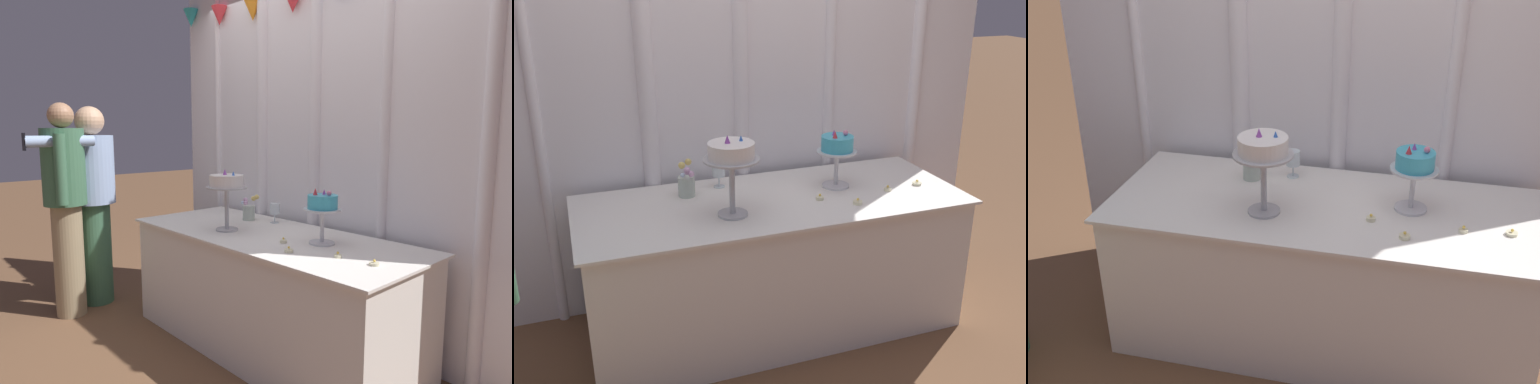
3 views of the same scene
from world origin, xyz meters
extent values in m
plane|color=brown|center=(0.00, 0.00, 0.00)|extent=(24.00, 24.00, 0.00)
cube|color=white|center=(0.00, 0.60, 1.38)|extent=(3.13, 0.04, 2.77)
cylinder|color=white|center=(-1.14, 0.57, 1.38)|extent=(0.06, 0.06, 2.77)
cylinder|color=white|center=(-0.56, 0.57, 1.38)|extent=(0.10, 0.10, 2.77)
cylinder|color=white|center=(-0.02, 0.57, 1.38)|extent=(0.09, 0.09, 2.77)
cylinder|color=white|center=(0.54, 0.57, 1.38)|extent=(0.07, 0.07, 2.77)
cylinder|color=white|center=(1.15, 0.57, 1.38)|extent=(0.08, 0.08, 2.77)
cube|color=white|center=(0.00, 0.10, 0.38)|extent=(2.03, 0.79, 0.77)
cube|color=white|center=(0.00, 0.10, 0.78)|extent=(2.08, 0.84, 0.01)
cylinder|color=#B2B2B7|center=(-0.26, -0.04, 0.79)|extent=(0.15, 0.15, 0.01)
cylinder|color=#B2B2B7|center=(-0.26, -0.04, 0.93)|extent=(0.03, 0.03, 0.28)
cylinder|color=#B2B2B7|center=(-0.26, -0.04, 1.08)|extent=(0.28, 0.28, 0.01)
cylinder|color=white|center=(-0.26, -0.04, 1.12)|extent=(0.23, 0.23, 0.08)
cone|color=blue|center=(-0.21, -0.02, 1.17)|extent=(0.02, 0.02, 0.03)
cone|color=purple|center=(-0.28, -0.04, 1.18)|extent=(0.03, 0.03, 0.04)
cylinder|color=silver|center=(0.40, 0.15, 0.79)|extent=(0.15, 0.15, 0.01)
cylinder|color=silver|center=(0.40, 0.15, 0.89)|extent=(0.02, 0.02, 0.19)
cylinder|color=silver|center=(0.40, 0.15, 0.99)|extent=(0.22, 0.22, 0.01)
cylinder|color=#3DB2D1|center=(0.40, 0.15, 1.04)|extent=(0.18, 0.18, 0.08)
sphere|color=pink|center=(0.45, 0.15, 1.09)|extent=(0.03, 0.03, 0.03)
cone|color=purple|center=(0.39, 0.18, 1.09)|extent=(0.02, 0.02, 0.03)
cone|color=#DB333D|center=(0.37, 0.12, 1.10)|extent=(0.03, 0.03, 0.04)
cylinder|color=silver|center=(-0.22, 0.37, 0.78)|extent=(0.06, 0.06, 0.00)
cylinder|color=silver|center=(-0.22, 0.37, 0.82)|extent=(0.01, 0.01, 0.06)
cylinder|color=silver|center=(-0.22, 0.37, 0.89)|extent=(0.07, 0.07, 0.08)
cylinder|color=#B2C1B2|center=(-0.42, 0.30, 0.84)|extent=(0.09, 0.09, 0.11)
sphere|color=#CC9EC6|center=(-0.40, 0.25, 0.92)|extent=(0.03, 0.03, 0.03)
sphere|color=silver|center=(-0.45, 0.26, 0.92)|extent=(0.03, 0.03, 0.03)
sphere|color=#E5C666|center=(-0.39, 0.36, 0.96)|extent=(0.04, 0.04, 0.04)
sphere|color=#CC9EC6|center=(-0.42, 0.27, 0.94)|extent=(0.04, 0.04, 0.04)
sphere|color=#E5C666|center=(-0.43, 0.36, 0.94)|extent=(0.04, 0.04, 0.04)
sphere|color=#CC9EC6|center=(-0.42, 0.27, 0.93)|extent=(0.03, 0.03, 0.03)
cylinder|color=beige|center=(0.23, 0.00, 0.79)|extent=(0.04, 0.04, 0.02)
sphere|color=#F9CC4C|center=(0.23, 0.00, 0.81)|extent=(0.01, 0.01, 0.01)
cylinder|color=beige|center=(0.40, -0.12, 0.79)|extent=(0.05, 0.05, 0.02)
sphere|color=#F9CC4C|center=(0.40, -0.12, 0.81)|extent=(0.01, 0.01, 0.01)
cylinder|color=beige|center=(0.64, -0.01, 0.79)|extent=(0.04, 0.04, 0.02)
sphere|color=#F9CC4C|center=(0.64, -0.01, 0.81)|extent=(0.01, 0.01, 0.01)
cylinder|color=beige|center=(0.85, 0.02, 0.79)|extent=(0.05, 0.05, 0.01)
sphere|color=#F9CC4C|center=(0.85, 0.02, 0.81)|extent=(0.01, 0.01, 0.01)
camera|label=1|loc=(2.02, -1.85, 1.45)|focal=30.79mm
camera|label=2|loc=(-1.01, -2.63, 1.95)|focal=40.97mm
camera|label=3|loc=(0.46, -2.57, 2.21)|focal=44.86mm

